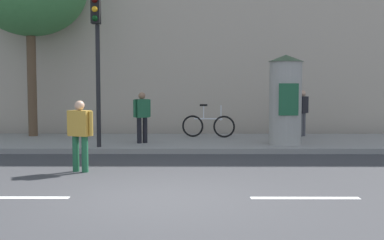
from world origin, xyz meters
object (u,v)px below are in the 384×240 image
traffic_light (97,46)px  pedestrian_with_backpack (142,113)px  bicycle_leaning (208,125)px  poster_column (285,99)px  pedestrian_in_dark_shirt (80,130)px  pedestrian_with_bag (302,109)px

traffic_light → pedestrian_with_backpack: traffic_light is taller
bicycle_leaning → pedestrian_with_backpack: bearing=-142.3°
poster_column → pedestrian_with_backpack: poster_column is taller
pedestrian_with_backpack → traffic_light: bearing=-136.4°
traffic_light → bicycle_leaning: size_ratio=2.35×
poster_column → pedestrian_in_dark_shirt: bearing=-144.4°
pedestrian_in_dark_shirt → pedestrian_with_backpack: 4.00m
pedestrian_with_bag → poster_column: bearing=-114.5°
poster_column → pedestrian_with_bag: 2.42m
pedestrian_with_bag → bicycle_leaning: bearing=-173.8°
traffic_light → pedestrian_with_bag: traffic_light is taller
traffic_light → pedestrian_with_bag: 7.18m
pedestrian_with_backpack → bicycle_leaning: 2.60m
poster_column → pedestrian_in_dark_shirt: poster_column is taller
traffic_light → bicycle_leaning: bearing=39.9°
pedestrian_in_dark_shirt → bicycle_leaning: size_ratio=0.88×
pedestrian_in_dark_shirt → poster_column: bearing=35.6°
pedestrian_in_dark_shirt → bicycle_leaning: bearing=62.0°
pedestrian_with_bag → pedestrian_with_backpack: (-5.19, -1.91, -0.02)m
pedestrian_with_bag → traffic_light: bearing=-154.9°
bicycle_leaning → traffic_light: bearing=-140.1°
traffic_light → pedestrian_in_dark_shirt: bearing=-86.0°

